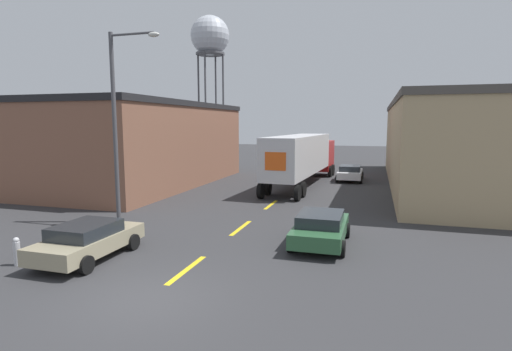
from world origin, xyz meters
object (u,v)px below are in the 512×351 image
at_px(water_tower, 210,38).
at_px(fire_hydrant, 17,251).
at_px(semi_truck, 304,155).
at_px(parked_car_right_far, 350,173).
at_px(street_lamp, 119,116).
at_px(parked_car_right_near, 321,227).
at_px(parked_car_left_near, 88,240).

xyz_separation_m(water_tower, fire_hydrant, (12.99, -47.49, -17.17)).
height_order(semi_truck, parked_car_right_far, semi_truck).
bearing_deg(water_tower, street_lamp, -72.70).
height_order(parked_car_right_far, parked_car_right_near, same).
distance_m(semi_truck, fire_hydrant, 21.64).
distance_m(semi_truck, parked_car_right_near, 15.78).
bearing_deg(parked_car_right_near, street_lamp, 174.86).
xyz_separation_m(parked_car_right_near, fire_hydrant, (-9.58, -5.34, -0.21)).
relative_size(parked_car_right_far, fire_hydrant, 4.30).
bearing_deg(fire_hydrant, parked_car_left_near, 34.65).
bearing_deg(parked_car_right_far, water_tower, 133.89).
bearing_deg(parked_car_left_near, parked_car_right_near, 27.70).
relative_size(semi_truck, parked_car_left_near, 3.65).
xyz_separation_m(semi_truck, fire_hydrant, (-6.19, -20.66, -1.86)).
height_order(parked_car_right_far, water_tower, water_tower).
xyz_separation_m(parked_car_right_far, fire_hydrant, (-9.58, -24.03, -0.21)).
height_order(parked_car_right_far, street_lamp, street_lamp).
bearing_deg(water_tower, semi_truck, -54.44).
bearing_deg(fire_hydrant, water_tower, 105.30).
height_order(parked_car_left_near, water_tower, water_tower).
distance_m(parked_car_left_near, water_tower, 51.42).
distance_m(semi_truck, water_tower, 36.36).
distance_m(semi_truck, parked_car_left_near, 19.93).
bearing_deg(parked_car_right_far, street_lamp, -118.59).
distance_m(parked_car_right_far, parked_car_left_near, 24.03).
height_order(water_tower, street_lamp, water_tower).
relative_size(semi_truck, parked_car_right_far, 3.65).
relative_size(parked_car_right_near, water_tower, 0.20).
bearing_deg(parked_car_right_near, parked_car_left_near, -152.30).
height_order(parked_car_right_far, fire_hydrant, parked_car_right_far).
relative_size(parked_car_left_near, parked_car_right_near, 1.00).
height_order(semi_truck, street_lamp, street_lamp).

